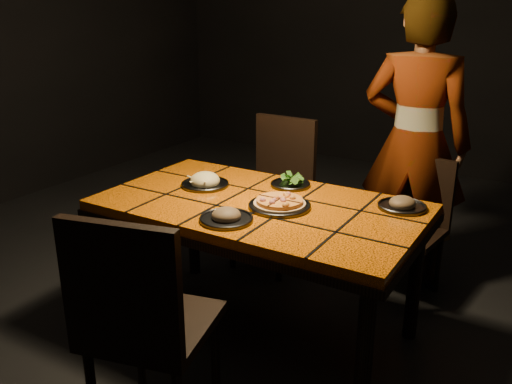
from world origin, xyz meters
The scene contains 11 objects.
room_shell centered at (0.00, 0.00, 1.50)m, with size 6.04×7.04×3.08m.
dining_table centered at (0.00, 0.00, 0.67)m, with size 1.62×0.92×0.75m.
chair_near centered at (0.02, -0.91, 0.58)m, with size 0.55×0.55×1.01m.
chair_far_left centered at (-0.36, 0.83, 0.57)m, with size 0.46×0.46×0.99m.
chair_far_right centered at (0.56, 0.88, 0.48)m, with size 0.42×0.42×0.84m.
diner centered at (0.48, 1.03, 0.90)m, with size 0.65×0.43×1.79m, color brown.
plate_pizza centered at (0.12, -0.01, 0.77)m, with size 0.31×0.31×0.04m.
plate_pasta centered at (-0.39, 0.07, 0.77)m, with size 0.26×0.26×0.09m.
plate_salad centered at (0.01, 0.31, 0.78)m, with size 0.22×0.22×0.07m.
plate_mushroom_a centered at (-0.01, -0.29, 0.77)m, with size 0.25×0.25×0.08m.
plate_mushroom_b centered at (0.64, 0.29, 0.77)m, with size 0.24×0.24×0.08m.
Camera 1 is at (1.31, -2.20, 1.70)m, focal length 38.00 mm.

